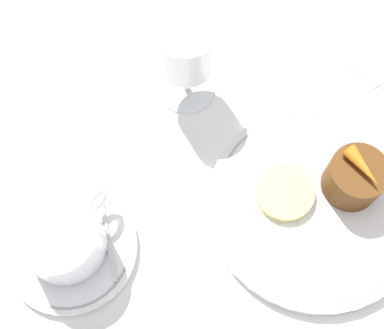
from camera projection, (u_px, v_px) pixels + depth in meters
ground_plane at (302, 199)px, 0.61m from camera, size 3.00×3.00×0.00m
dinner_plate at (316, 203)px, 0.60m from camera, size 0.24×0.24×0.01m
saucer at (71, 248)px, 0.58m from camera, size 0.14×0.14×0.01m
coffee_cup at (62, 238)px, 0.55m from camera, size 0.11×0.09×0.06m
spoon at (104, 216)px, 0.59m from camera, size 0.08×0.10×0.00m
wine_glass at (186, 52)px, 0.59m from camera, size 0.07×0.07×0.12m
dessert_cake at (354, 178)px, 0.58m from camera, size 0.06×0.06×0.05m
carrot_garnish at (363, 167)px, 0.55m from camera, size 0.03×0.05×0.02m
pineapple_slice at (285, 193)px, 0.59m from camera, size 0.07×0.07×0.01m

